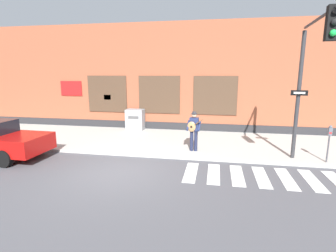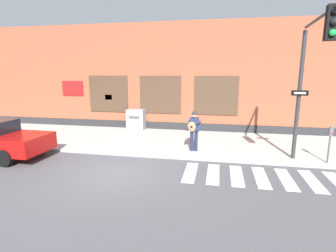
{
  "view_description": "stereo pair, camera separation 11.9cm",
  "coord_description": "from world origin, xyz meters",
  "px_view_note": "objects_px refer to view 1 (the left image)",
  "views": [
    {
      "loc": [
        3.31,
        -8.31,
        3.48
      ],
      "look_at": [
        1.4,
        2.07,
        1.31
      ],
      "focal_mm": 28.0,
      "sensor_mm": 36.0,
      "label": 1
    },
    {
      "loc": [
        3.42,
        -8.28,
        3.48
      ],
      "look_at": [
        1.4,
        2.07,
        1.31
      ],
      "focal_mm": 28.0,
      "sensor_mm": 36.0,
      "label": 2
    }
  ],
  "objects_px": {
    "parking_meter": "(329,138)",
    "utility_box": "(135,120)",
    "traffic_light": "(310,67)",
    "busker": "(194,129)"
  },
  "relations": [
    {
      "from": "parking_meter",
      "to": "utility_box",
      "type": "xyz_separation_m",
      "value": [
        -8.91,
        4.23,
        -0.33
      ]
    },
    {
      "from": "traffic_light",
      "to": "parking_meter",
      "type": "distance_m",
      "value": 3.01
    },
    {
      "from": "traffic_light",
      "to": "busker",
      "type": "bearing_deg",
      "value": 159.06
    },
    {
      "from": "parking_meter",
      "to": "utility_box",
      "type": "bearing_deg",
      "value": 154.59
    },
    {
      "from": "traffic_light",
      "to": "parking_meter",
      "type": "height_order",
      "value": "traffic_light"
    },
    {
      "from": "utility_box",
      "to": "busker",
      "type": "bearing_deg",
      "value": -44.28
    },
    {
      "from": "utility_box",
      "to": "traffic_light",
      "type": "bearing_deg",
      "value": -33.97
    },
    {
      "from": "busker",
      "to": "traffic_light",
      "type": "height_order",
      "value": "traffic_light"
    },
    {
      "from": "traffic_light",
      "to": "utility_box",
      "type": "height_order",
      "value": "traffic_light"
    },
    {
      "from": "parking_meter",
      "to": "traffic_light",
      "type": "bearing_deg",
      "value": -142.27
    }
  ]
}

